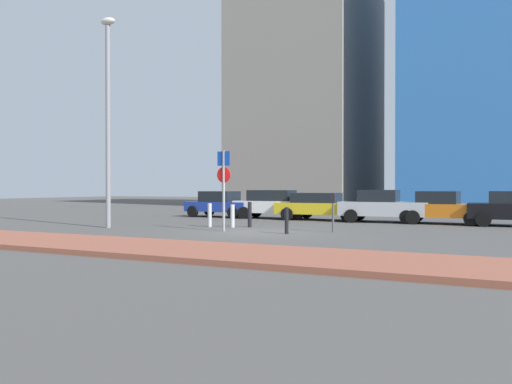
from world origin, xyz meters
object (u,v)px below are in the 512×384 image
(parked_car_yellow, at_px, (320,206))
(traffic_bollard_far, at_px, (233,216))
(traffic_bollard_edge, at_px, (210,215))
(street_lamp, at_px, (108,107))
(parked_car_silver, at_px, (383,206))
(parked_car_blue, at_px, (220,204))
(parking_meter, at_px, (333,208))
(traffic_bollard_near, at_px, (287,221))
(parked_car_orange, at_px, (441,207))
(parking_sign_post, at_px, (224,180))
(traffic_bollard_mid, at_px, (250,215))
(parked_car_white, at_px, (274,204))

(parked_car_yellow, relative_size, traffic_bollard_far, 4.84)
(traffic_bollard_edge, bearing_deg, street_lamp, -146.85)
(parked_car_silver, bearing_deg, parked_car_blue, 178.20)
(parking_meter, xyz_separation_m, traffic_bollard_near, (-1.31, -1.35, -0.44))
(parked_car_orange, xyz_separation_m, parking_sign_post, (-6.94, -7.91, 1.19))
(parked_car_blue, height_order, street_lamp, street_lamp)
(traffic_bollard_near, height_order, traffic_bollard_edge, traffic_bollard_edge)
(traffic_bollard_far, bearing_deg, traffic_bollard_near, -28.55)
(parked_car_yellow, distance_m, traffic_bollard_far, 6.47)
(traffic_bollard_mid, height_order, traffic_bollard_far, traffic_bollard_mid)
(parked_car_yellow, height_order, parking_meter, parking_meter)
(parked_car_silver, bearing_deg, parked_car_white, 176.17)
(parked_car_white, height_order, traffic_bollard_far, parked_car_white)
(parked_car_orange, distance_m, traffic_bollard_near, 9.02)
(parked_car_silver, relative_size, parked_car_orange, 1.04)
(parked_car_white, xyz_separation_m, parked_car_silver, (5.94, -0.40, -0.01))
(parked_car_blue, bearing_deg, parking_sign_post, -58.64)
(traffic_bollard_mid, bearing_deg, parking_meter, -11.86)
(parking_meter, bearing_deg, traffic_bollard_far, 174.93)
(parked_car_blue, bearing_deg, traffic_bollard_far, -55.64)
(street_lamp, relative_size, traffic_bollard_edge, 8.70)
(parking_sign_post, height_order, traffic_bollard_edge, parking_sign_post)
(parked_car_blue, distance_m, parking_meter, 11.17)
(parked_car_white, bearing_deg, parked_car_silver, -3.83)
(traffic_bollard_mid, bearing_deg, traffic_bollard_near, -39.64)
(parked_car_yellow, bearing_deg, parking_meter, -66.64)
(parked_car_white, xyz_separation_m, traffic_bollard_edge, (-0.00, -6.62, -0.30))
(parked_car_blue, distance_m, traffic_bollard_mid, 7.74)
(parked_car_blue, relative_size, parked_car_yellow, 0.86)
(parked_car_orange, bearing_deg, traffic_bollard_edge, -143.62)
(parked_car_white, bearing_deg, traffic_bollard_far, -80.96)
(parked_car_white, distance_m, traffic_bollard_far, 6.56)
(parked_car_white, height_order, traffic_bollard_edge, parked_car_white)
(parked_car_silver, bearing_deg, traffic_bollard_mid, -127.36)
(parked_car_blue, height_order, traffic_bollard_mid, parked_car_blue)
(parking_sign_post, bearing_deg, traffic_bollard_mid, 89.99)
(parked_car_blue, height_order, parking_meter, parked_car_blue)
(parked_car_blue, bearing_deg, parked_car_yellow, -1.16)
(parked_car_silver, relative_size, parking_sign_post, 1.38)
(traffic_bollard_mid, xyz_separation_m, traffic_bollard_edge, (-1.63, -0.57, -0.03))
(street_lamp, height_order, traffic_bollard_far, street_lamp)
(traffic_bollard_near, distance_m, traffic_bollard_far, 3.67)
(parked_car_blue, distance_m, parked_car_white, 3.33)
(parked_car_silver, bearing_deg, parking_meter, -93.35)
(parked_car_orange, bearing_deg, traffic_bollard_mid, -140.42)
(parked_car_orange, xyz_separation_m, traffic_bollard_near, (-4.31, -7.92, -0.28))
(parked_car_blue, relative_size, parked_car_silver, 0.94)
(parked_car_blue, bearing_deg, parked_car_orange, -0.99)
(parked_car_yellow, height_order, traffic_bollard_edge, parked_car_yellow)
(traffic_bollard_edge, bearing_deg, traffic_bollard_far, 8.22)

